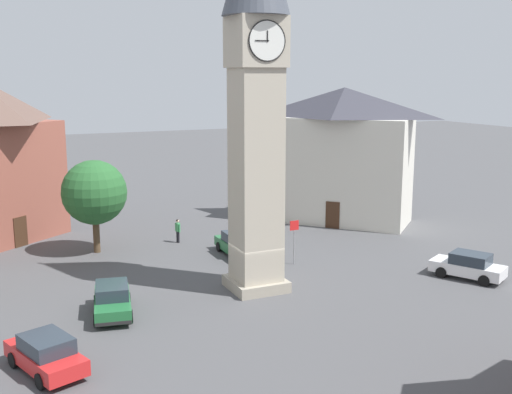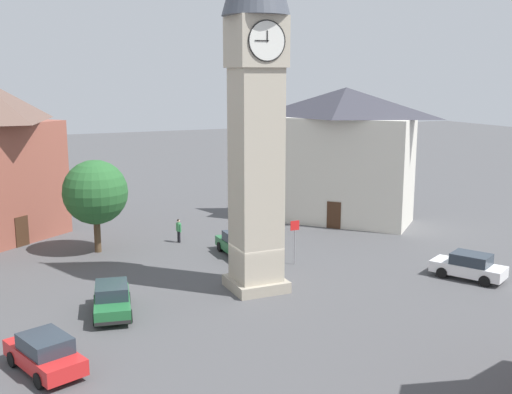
# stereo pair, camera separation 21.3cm
# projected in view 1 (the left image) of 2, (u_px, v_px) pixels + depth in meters

# --- Properties ---
(ground_plane) EXTENTS (200.00, 200.00, 0.00)m
(ground_plane) POSITION_uv_depth(u_px,v_px,m) (256.00, 289.00, 34.21)
(ground_plane) COLOR #4C4C4F
(clock_tower) EXTENTS (3.54, 3.54, 21.11)m
(clock_tower) POSITION_uv_depth(u_px,v_px,m) (256.00, 61.00, 31.83)
(clock_tower) COLOR #A59C89
(clock_tower) RESTS_ON ground
(car_blue_kerb) EXTENTS (1.87, 4.16, 1.53)m
(car_blue_kerb) POSITION_uv_depth(u_px,v_px,m) (237.00, 244.00, 40.55)
(car_blue_kerb) COLOR #236B38
(car_blue_kerb) RESTS_ON ground
(car_silver_kerb) EXTENTS (2.98, 4.46, 1.53)m
(car_silver_kerb) POSITION_uv_depth(u_px,v_px,m) (46.00, 354.00, 24.46)
(car_silver_kerb) COLOR red
(car_silver_kerb) RESTS_ON ground
(car_red_corner) EXTENTS (3.44, 4.43, 1.53)m
(car_red_corner) POSITION_uv_depth(u_px,v_px,m) (468.00, 266.00, 35.82)
(car_red_corner) COLOR white
(car_red_corner) RESTS_ON ground
(car_white_side) EXTENTS (2.42, 4.37, 1.53)m
(car_white_side) POSITION_uv_depth(u_px,v_px,m) (112.00, 300.00, 30.35)
(car_white_side) COLOR #236B38
(car_white_side) RESTS_ON ground
(pedestrian) EXTENTS (0.30, 0.55, 1.69)m
(pedestrian) POSITION_uv_depth(u_px,v_px,m) (178.00, 229.00, 43.52)
(pedestrian) COLOR black
(pedestrian) RESTS_ON ground
(tree) EXTENTS (4.27, 4.27, 6.22)m
(tree) POSITION_uv_depth(u_px,v_px,m) (94.00, 193.00, 40.54)
(tree) COLOR brown
(tree) RESTS_ON ground
(building_terrace_right) EXTENTS (11.37, 11.71, 10.74)m
(building_terrace_right) POSITION_uv_depth(u_px,v_px,m) (343.00, 155.00, 49.10)
(building_terrace_right) COLOR silver
(building_terrace_right) RESTS_ON ground
(road_sign) EXTENTS (0.60, 0.07, 2.80)m
(road_sign) POSITION_uv_depth(u_px,v_px,m) (294.00, 235.00, 38.30)
(road_sign) COLOR gray
(road_sign) RESTS_ON ground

